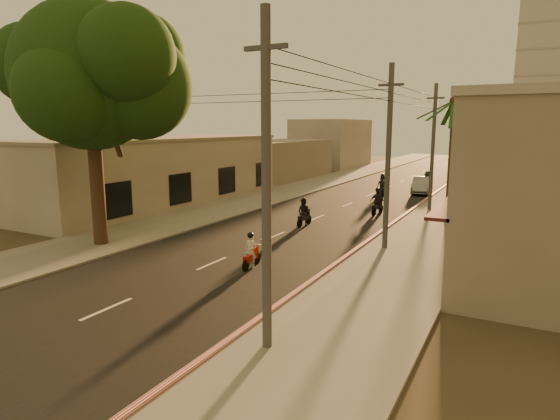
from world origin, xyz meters
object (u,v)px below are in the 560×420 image
at_px(scooter_red, 251,252).
at_px(scooter_mid_a, 304,213).
at_px(scooter_mid_b, 377,202).
at_px(broadleaf_tree, 98,76).
at_px(palm_tree, 454,108).
at_px(scooter_far_b, 427,182).
at_px(scooter_far_a, 382,186).
at_px(parked_car, 422,185).

xyz_separation_m(scooter_red, scooter_mid_a, (-1.59, 8.91, 0.10)).
bearing_deg(scooter_mid_a, scooter_mid_b, 65.35).
bearing_deg(broadleaf_tree, palm_tree, 43.48).
distance_m(scooter_mid_a, scooter_far_b, 19.98).
relative_size(broadleaf_tree, scooter_red, 7.36).
bearing_deg(scooter_far_a, scooter_mid_a, -111.32).
height_order(scooter_mid_a, scooter_far_a, scooter_far_a).
distance_m(scooter_mid_b, scooter_far_b, 13.83).
relative_size(broadleaf_tree, palm_tree, 1.48).
xyz_separation_m(scooter_far_b, parked_car, (-0.10, -1.73, -0.13)).
height_order(scooter_far_a, parked_car, scooter_far_a).
height_order(palm_tree, scooter_mid_b, palm_tree).
bearing_deg(parked_car, scooter_far_a, -136.42).
xyz_separation_m(palm_tree, scooter_far_b, (-3.99, 14.80, -6.26)).
bearing_deg(parked_car, scooter_red, -100.44).
xyz_separation_m(scooter_far_a, scooter_far_b, (2.90, 5.04, -0.01)).
bearing_deg(palm_tree, scooter_far_a, 125.22).
relative_size(palm_tree, scooter_mid_a, 4.49).
bearing_deg(parked_car, scooter_mid_a, -107.55).
bearing_deg(scooter_mid_a, parked_car, 80.48).
bearing_deg(scooter_far_b, parked_car, -73.29).
height_order(scooter_red, parked_car, scooter_red).
distance_m(scooter_mid_a, scooter_far_a, 14.61).
bearing_deg(scooter_far_b, scooter_red, -74.34).
bearing_deg(scooter_mid_b, broadleaf_tree, -117.81).
bearing_deg(scooter_far_b, palm_tree, -55.00).
height_order(scooter_red, scooter_mid_b, scooter_mid_b).
distance_m(palm_tree, scooter_red, 16.36).
bearing_deg(scooter_mid_a, palm_tree, 34.01).
xyz_separation_m(palm_tree, scooter_mid_a, (-7.70, -4.83, -6.34)).
bearing_deg(scooter_mid_a, broadleaf_tree, -125.53).
xyz_separation_m(broadleaf_tree, scooter_red, (8.50, 0.11, -7.77)).
relative_size(scooter_red, scooter_mid_a, 0.90).
bearing_deg(scooter_mid_b, scooter_far_a, 109.09).
bearing_deg(scooter_mid_b, scooter_mid_a, -110.89).
bearing_deg(broadleaf_tree, scooter_far_a, 71.89).
height_order(scooter_mid_b, parked_car, scooter_mid_b).
xyz_separation_m(palm_tree, scooter_far_a, (-6.89, 9.76, -6.25)).
relative_size(scooter_far_a, parked_car, 0.42).
height_order(scooter_red, scooter_far_a, scooter_far_a).
xyz_separation_m(broadleaf_tree, parked_car, (10.53, 26.92, -7.72)).
bearing_deg(parked_car, scooter_far_b, 80.67).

